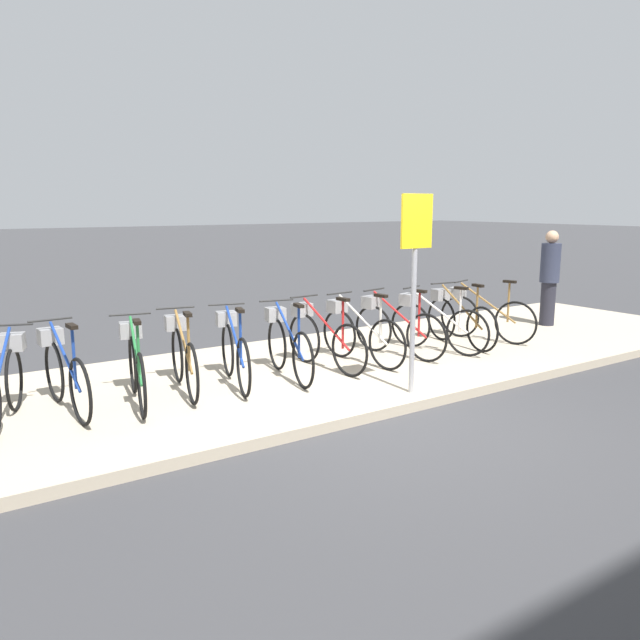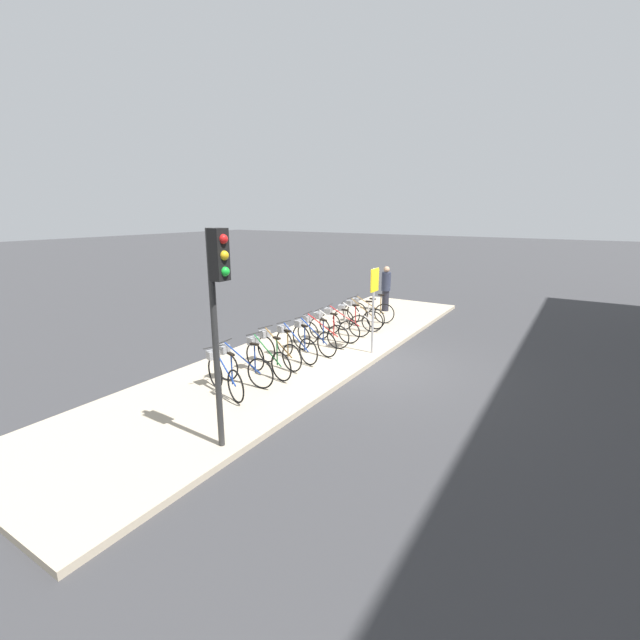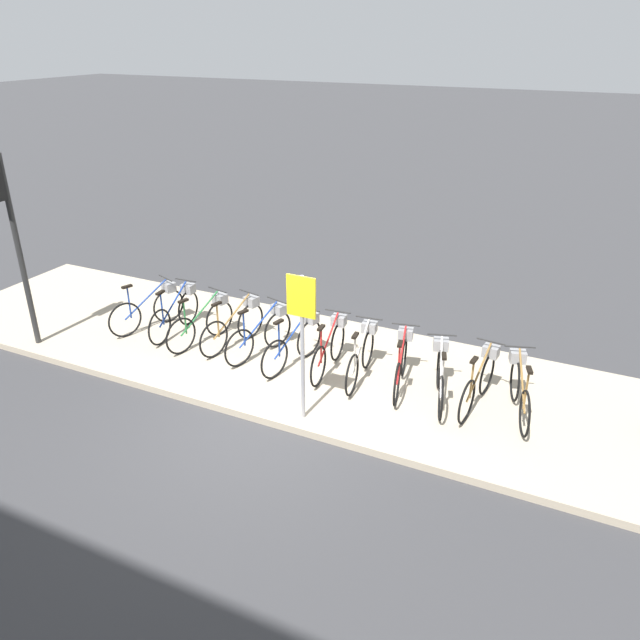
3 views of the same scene
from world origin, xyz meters
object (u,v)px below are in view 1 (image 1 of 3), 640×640
at_px(parked_bicycle_11, 482,313).
at_px(parked_bicycle_10, 457,317).
at_px(parked_bicycle_7, 358,331).
at_px(parked_bicycle_1, 63,370).
at_px(pedestrian, 550,276).
at_px(parked_bicycle_9, 433,322).
at_px(sign_post, 415,260).
at_px(parked_bicycle_2, 136,363).
at_px(parked_bicycle_4, 233,348).
at_px(parked_bicycle_5, 287,343).
at_px(parked_bicycle_6, 321,336).
at_px(parked_bicycle_8, 394,325).
at_px(parked_bicycle_3, 182,354).
at_px(parked_bicycle_0, 5,380).

bearing_deg(parked_bicycle_11, parked_bicycle_10, -177.07).
relative_size(parked_bicycle_7, parked_bicycle_10, 1.00).
height_order(parked_bicycle_7, parked_bicycle_10, same).
bearing_deg(parked_bicycle_1, pedestrian, 1.21).
xyz_separation_m(parked_bicycle_9, sign_post, (-1.68, -1.42, 1.11)).
height_order(parked_bicycle_9, parked_bicycle_10, same).
xyz_separation_m(parked_bicycle_2, parked_bicycle_10, (5.05, 0.07, 0.00)).
distance_m(parked_bicycle_2, parked_bicycle_7, 3.11).
distance_m(parked_bicycle_4, parked_bicycle_10, 3.84).
xyz_separation_m(parked_bicycle_5, sign_post, (0.86, -1.40, 1.11)).
height_order(parked_bicycle_6, parked_bicycle_8, same).
distance_m(parked_bicycle_2, parked_bicycle_4, 1.22).
height_order(parked_bicycle_9, pedestrian, pedestrian).
xyz_separation_m(parked_bicycle_10, sign_post, (-2.28, -1.50, 1.11)).
bearing_deg(parked_bicycle_2, parked_bicycle_3, 13.47).
bearing_deg(parked_bicycle_2, pedestrian, 2.34).
bearing_deg(parked_bicycle_2, parked_bicycle_4, 2.58).
bearing_deg(parked_bicycle_5, sign_post, -58.66).
bearing_deg(parked_bicycle_2, parked_bicycle_6, 1.88).
distance_m(parked_bicycle_5, parked_bicycle_7, 1.19).
bearing_deg(parked_bicycle_1, parked_bicycle_2, -10.53).
xyz_separation_m(parked_bicycle_0, parked_bicycle_6, (3.81, 0.01, 0.00)).
distance_m(parked_bicycle_4, parked_bicycle_11, 4.43).
distance_m(parked_bicycle_0, sign_post, 4.47).
bearing_deg(parked_bicycle_7, parked_bicycle_1, 178.92).
xyz_separation_m(parked_bicycle_3, sign_post, (2.17, -1.57, 1.11)).
height_order(parked_bicycle_4, sign_post, sign_post).
height_order(parked_bicycle_2, parked_bicycle_8, same).
xyz_separation_m(parked_bicycle_4, parked_bicycle_5, (0.70, -0.08, 0.00)).
bearing_deg(parked_bicycle_4, parked_bicycle_9, -1.19).
xyz_separation_m(parked_bicycle_8, parked_bicycle_10, (1.27, -0.02, 0.00)).
height_order(parked_bicycle_0, parked_bicycle_2, same).
bearing_deg(parked_bicycle_6, parked_bicycle_0, -179.87).
bearing_deg(parked_bicycle_1, parked_bicycle_8, -0.56).
xyz_separation_m(parked_bicycle_7, pedestrian, (4.50, 0.25, 0.46)).
bearing_deg(pedestrian, parked_bicycle_1, -178.79).
relative_size(parked_bicycle_0, parked_bicycle_8, 0.96).
relative_size(parked_bicycle_2, parked_bicycle_7, 0.99).
relative_size(parked_bicycle_1, parked_bicycle_5, 1.01).
distance_m(parked_bicycle_9, parked_bicycle_10, 0.60).
distance_m(parked_bicycle_10, parked_bicycle_11, 0.59).
distance_m(parked_bicycle_2, parked_bicycle_3, 0.62).
bearing_deg(parked_bicycle_4, parked_bicycle_6, 1.22).
xyz_separation_m(parked_bicycle_2, parked_bicycle_3, (0.60, 0.14, 0.00)).
height_order(parked_bicycle_0, parked_bicycle_10, same).
bearing_deg(pedestrian, parked_bicycle_0, -178.48).
xyz_separation_m(parked_bicycle_8, parked_bicycle_11, (1.85, 0.01, 0.00)).
height_order(parked_bicycle_2, parked_bicycle_4, same).
bearing_deg(pedestrian, parked_bicycle_10, -174.70).
height_order(parked_bicycle_8, sign_post, sign_post).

